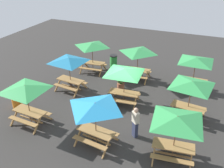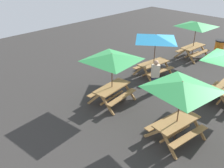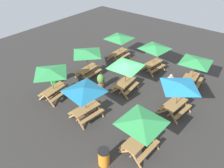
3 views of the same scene
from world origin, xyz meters
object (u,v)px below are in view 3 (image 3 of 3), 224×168
at_px(picnic_table_0, 126,67).
at_px(person_standing, 170,84).
at_px(picnic_table_5, 179,87).
at_px(trash_bin_orange, 104,157).
at_px(picnic_table_2, 196,63).
at_px(picnic_table_8, 87,54).
at_px(picnic_table_4, 119,39).
at_px(potted_plant_0, 101,81).
at_px(picnic_table_1, 51,73).
at_px(trash_bin_green, 54,78).
at_px(picnic_table_3, 142,124).
at_px(picnic_table_6, 155,49).
at_px(picnic_table_7, 84,92).

relative_size(picnic_table_0, person_standing, 1.69).
distance_m(picnic_table_5, trash_bin_orange, 5.97).
xyz_separation_m(picnic_table_2, picnic_table_8, (-3.82, 6.90, 0.00)).
bearing_deg(picnic_table_4, potted_plant_0, -158.45).
xyz_separation_m(picnic_table_1, trash_bin_orange, (-1.92, -6.14, -1.49)).
xyz_separation_m(trash_bin_orange, trash_bin_green, (3.03, 7.57, 0.00)).
relative_size(picnic_table_2, picnic_table_3, 1.00).
bearing_deg(trash_bin_orange, picnic_table_2, -4.19).
bearing_deg(picnic_table_5, picnic_table_1, 124.64).
xyz_separation_m(trash_bin_green, person_standing, (4.19, -7.43, 0.39)).
bearing_deg(picnic_table_6, trash_bin_green, 150.12).
distance_m(trash_bin_orange, potted_plant_0, 6.54).
relative_size(picnic_table_6, picnic_table_7, 1.00).
xyz_separation_m(picnic_table_8, potted_plant_0, (-0.57, -1.82, -1.35)).
height_order(potted_plant_0, person_standing, person_standing).
xyz_separation_m(picnic_table_1, picnic_table_3, (-0.18, -7.07, 0.00)).
height_order(picnic_table_3, picnic_table_5, same).
height_order(picnic_table_4, potted_plant_0, picnic_table_4).
height_order(trash_bin_green, person_standing, person_standing).
bearing_deg(picnic_table_8, trash_bin_green, 148.99).
distance_m(picnic_table_6, trash_bin_green, 8.15).
height_order(picnic_table_4, person_standing, picnic_table_4).
bearing_deg(picnic_table_8, trash_bin_orange, -132.26).
bearing_deg(person_standing, picnic_table_0, -20.53).
xyz_separation_m(picnic_table_2, picnic_table_5, (-3.53, -0.39, 0.00)).
bearing_deg(picnic_table_8, picnic_table_2, -62.40).
xyz_separation_m(picnic_table_4, potted_plant_0, (-4.42, -1.70, -1.35)).
bearing_deg(picnic_table_6, picnic_table_1, 162.88).
distance_m(picnic_table_5, picnic_table_6, 5.28).
bearing_deg(potted_plant_0, picnic_table_6, -20.54).
distance_m(picnic_table_4, potted_plant_0, 4.92).
xyz_separation_m(picnic_table_1, potted_plant_0, (2.90, -1.72, -1.35)).
bearing_deg(picnic_table_1, picnic_table_6, -29.34).
relative_size(picnic_table_8, potted_plant_0, 1.98).
relative_size(picnic_table_0, picnic_table_2, 1.00).
relative_size(picnic_table_0, picnic_table_1, 1.21).
bearing_deg(trash_bin_green, picnic_table_8, -29.64).
distance_m(trash_bin_green, potted_plant_0, 3.64).
bearing_deg(picnic_table_1, picnic_table_4, -4.83).
distance_m(picnic_table_3, picnic_table_4, 10.29).
xyz_separation_m(picnic_table_0, picnic_table_3, (-3.90, -3.74, 0.00)).
bearing_deg(picnic_table_0, picnic_table_2, -48.76).
bearing_deg(picnic_table_7, trash_bin_green, 82.49).
xyz_separation_m(picnic_table_3, picnic_table_8, (3.65, 7.16, 0.00)).
xyz_separation_m(picnic_table_5, trash_bin_green, (-2.65, 8.64, -1.49)).
relative_size(picnic_table_1, picnic_table_6, 0.83).
height_order(picnic_table_1, picnic_table_8, same).
distance_m(picnic_table_7, trash_bin_green, 4.94).
bearing_deg(picnic_table_0, picnic_table_5, -93.97).
height_order(picnic_table_0, picnic_table_6, same).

